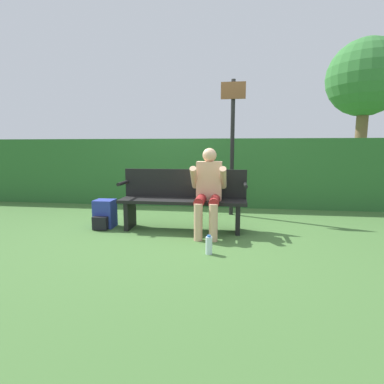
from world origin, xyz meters
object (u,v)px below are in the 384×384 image
Objects in this scene: parked_car at (149,158)px; water_bottle at (209,245)px; signpost at (232,138)px; person_seated at (208,187)px; park_bench at (183,198)px; backpack at (104,214)px; tree at (366,79)px.

water_bottle is at bearing -60.23° from parked_car.
signpost reaches higher than water_bottle.
park_bench is at bearing 158.10° from person_seated.
parked_car is (-4.00, 12.11, 0.14)m from park_bench.
park_bench is at bearing 4.09° from backpack.
backpack is 1.89× the size of water_bottle.
water_bottle is 2.38m from signpost.
person_seated reaches higher than water_bottle.
park_bench is 0.41× the size of tree.
person_seated is 1.61m from backpack.
park_bench is at bearing -123.21° from signpost.
parked_car is at bearing 112.88° from signpost.
water_bottle is (1.62, -0.91, -0.09)m from backpack.
parked_car is at bearing 144.86° from tree.
signpost is at bearing -56.12° from parked_car.
park_bench reaches higher than backpack.
park_bench is 1.54× the size of person_seated.
parked_car is at bearing 103.06° from backpack.
water_bottle is at bearing -29.24° from backpack.
tree reaches higher than park_bench.
person_seated is 0.51× the size of signpost.
park_bench is 0.44m from person_seated.
backpack is at bearing 177.51° from person_seated.
tree is (3.98, 4.99, 1.91)m from signpost.
tree is at bearing 51.45° from signpost.
tree reaches higher than person_seated.
parked_car reaches higher than park_bench.
tree is at bearing -24.14° from parked_car.
water_bottle is 13.85m from parked_car.
backpack is 0.09× the size of tree.
water_bottle is 0.05× the size of tree.
tree reaches higher than backpack.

